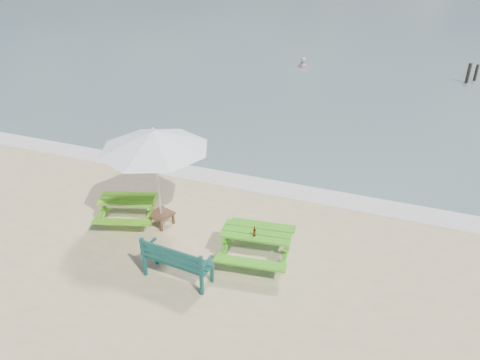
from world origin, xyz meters
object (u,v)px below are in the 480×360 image
at_px(beer_bottle, 254,232).
at_px(swimmer, 303,72).
at_px(picnic_table_right, 257,245).
at_px(side_table, 161,219).
at_px(park_bench, 178,267).
at_px(patio_umbrella, 154,140).
at_px(picnic_table_left, 128,210).

bearing_deg(beer_bottle, swimmer, 99.94).
xyz_separation_m(picnic_table_right, swimmer, (-2.98, 16.77, -0.65)).
bearing_deg(swimmer, side_table, -89.32).
bearing_deg(park_bench, swimmer, 95.01).
distance_m(patio_umbrella, swimmer, 16.53).
bearing_deg(patio_umbrella, picnic_table_left, -172.49).
relative_size(picnic_table_left, patio_umbrella, 0.57).
relative_size(side_table, beer_bottle, 2.56).
relative_size(picnic_table_left, beer_bottle, 7.34).
relative_size(side_table, swimmer, 0.41).
distance_m(side_table, swimmer, 16.31).
bearing_deg(swimmer, patio_umbrella, -89.32).
relative_size(park_bench, beer_bottle, 6.07).
distance_m(picnic_table_right, beer_bottle, 0.51).
bearing_deg(swimmer, picnic_table_right, -79.93).
bearing_deg(patio_umbrella, park_bench, -51.37).
xyz_separation_m(picnic_table_left, picnic_table_right, (3.69, -0.34, 0.04)).
distance_m(picnic_table_left, beer_bottle, 3.76).
relative_size(park_bench, swimmer, 0.98).
height_order(patio_umbrella, beer_bottle, patio_umbrella).
bearing_deg(side_table, park_bench, -51.37).
height_order(picnic_table_left, picnic_table_right, picnic_table_right).
height_order(side_table, beer_bottle, beer_bottle).
xyz_separation_m(park_bench, patio_umbrella, (-1.39, 1.74, 2.13)).
bearing_deg(picnic_table_right, picnic_table_left, 174.68).
height_order(park_bench, side_table, park_bench).
xyz_separation_m(side_table, patio_umbrella, (0.00, 0.00, 2.24)).
xyz_separation_m(patio_umbrella, swimmer, (-0.19, 16.30, -2.70)).
height_order(side_table, patio_umbrella, patio_umbrella).
distance_m(park_bench, beer_bottle, 1.86).
bearing_deg(picnic_table_left, patio_umbrella, 7.51).
bearing_deg(picnic_table_right, park_bench, -137.57).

